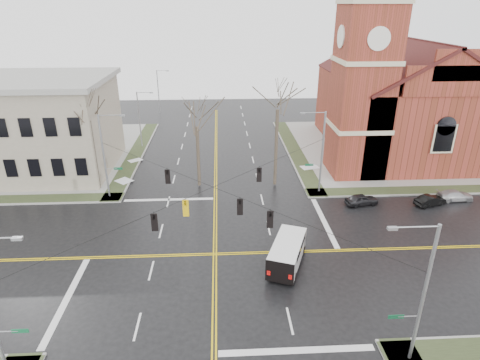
{
  "coord_description": "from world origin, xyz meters",
  "views": [
    {
      "loc": [
        0.64,
        -28.33,
        19.2
      ],
      "look_at": [
        2.42,
        6.0,
        4.1
      ],
      "focal_mm": 30.0,
      "sensor_mm": 36.0,
      "label": 1
    }
  ],
  "objects_px": {
    "cargo_van": "(288,250)",
    "tree_nw_near": "(197,123)",
    "church": "(398,91)",
    "parked_car_a": "(362,200)",
    "signal_pole_nw": "(105,154)",
    "streetlight_north_a": "(140,117)",
    "tree_nw_far": "(88,116)",
    "parked_car_b": "(430,200)",
    "streetlight_north_b": "(159,90)",
    "tree_ne": "(278,104)",
    "parked_car_c": "(455,195)",
    "signal_pole_ne": "(321,150)",
    "signal_pole_se": "(421,292)"
  },
  "relations": [
    {
      "from": "streetlight_north_a",
      "to": "parked_car_a",
      "type": "relative_size",
      "value": 2.31
    },
    {
      "from": "streetlight_north_a",
      "to": "parked_car_b",
      "type": "relative_size",
      "value": 2.37
    },
    {
      "from": "church",
      "to": "parked_car_a",
      "type": "height_order",
      "value": "church"
    },
    {
      "from": "signal_pole_ne",
      "to": "church",
      "type": "bearing_deg",
      "value": 44.66
    },
    {
      "from": "signal_pole_nw",
      "to": "signal_pole_ne",
      "type": "bearing_deg",
      "value": 0.0
    },
    {
      "from": "signal_pole_ne",
      "to": "parked_car_b",
      "type": "distance_m",
      "value": 12.37
    },
    {
      "from": "signal_pole_ne",
      "to": "tree_nw_near",
      "type": "distance_m",
      "value": 13.62
    },
    {
      "from": "parked_car_c",
      "to": "cargo_van",
      "type": "bearing_deg",
      "value": 114.77
    },
    {
      "from": "signal_pole_se",
      "to": "streetlight_north_b",
      "type": "relative_size",
      "value": 1.12
    },
    {
      "from": "tree_ne",
      "to": "tree_nw_far",
      "type": "bearing_deg",
      "value": -179.94
    },
    {
      "from": "parked_car_a",
      "to": "parked_car_c",
      "type": "distance_m",
      "value": 10.32
    },
    {
      "from": "cargo_van",
      "to": "parked_car_a",
      "type": "distance_m",
      "value": 13.66
    },
    {
      "from": "signal_pole_ne",
      "to": "tree_ne",
      "type": "height_order",
      "value": "tree_ne"
    },
    {
      "from": "tree_nw_near",
      "to": "tree_ne",
      "type": "distance_m",
      "value": 8.91
    },
    {
      "from": "signal_pole_se",
      "to": "streetlight_north_a",
      "type": "relative_size",
      "value": 1.12
    },
    {
      "from": "tree_nw_far",
      "to": "parked_car_b",
      "type": "bearing_deg",
      "value": -9.38
    },
    {
      "from": "church",
      "to": "signal_pole_ne",
      "type": "distance_m",
      "value": 19.22
    },
    {
      "from": "tree_nw_far",
      "to": "tree_nw_near",
      "type": "xyz_separation_m",
      "value": [
        11.3,
        0.2,
        -0.96
      ]
    },
    {
      "from": "signal_pole_nw",
      "to": "tree_nw_near",
      "type": "distance_m",
      "value": 10.08
    },
    {
      "from": "church",
      "to": "tree_nw_far",
      "type": "distance_m",
      "value": 39.52
    },
    {
      "from": "streetlight_north_a",
      "to": "cargo_van",
      "type": "bearing_deg",
      "value": -60.92
    },
    {
      "from": "signal_pole_nw",
      "to": "parked_car_a",
      "type": "relative_size",
      "value": 2.6
    },
    {
      "from": "parked_car_c",
      "to": "signal_pole_nw",
      "type": "bearing_deg",
      "value": 82.61
    },
    {
      "from": "streetlight_north_a",
      "to": "tree_nw_far",
      "type": "xyz_separation_m",
      "value": [
        -2.5,
        -14.37,
        4.01
      ]
    },
    {
      "from": "church",
      "to": "parked_car_c",
      "type": "bearing_deg",
      "value": -87.31
    },
    {
      "from": "signal_pole_nw",
      "to": "streetlight_north_a",
      "type": "height_order",
      "value": "signal_pole_nw"
    },
    {
      "from": "streetlight_north_a",
      "to": "cargo_van",
      "type": "xyz_separation_m",
      "value": [
        16.49,
        -29.65,
        -3.22
      ]
    },
    {
      "from": "parked_car_a",
      "to": "tree_ne",
      "type": "relative_size",
      "value": 0.26
    },
    {
      "from": "church",
      "to": "streetlight_north_a",
      "type": "distance_m",
      "value": 35.78
    },
    {
      "from": "church",
      "to": "parked_car_b",
      "type": "bearing_deg",
      "value": -98.35
    },
    {
      "from": "church",
      "to": "signal_pole_nw",
      "type": "height_order",
      "value": "church"
    },
    {
      "from": "signal_pole_se",
      "to": "parked_car_c",
      "type": "height_order",
      "value": "signal_pole_se"
    },
    {
      "from": "parked_car_c",
      "to": "signal_pole_ne",
      "type": "bearing_deg",
      "value": 76.07
    },
    {
      "from": "tree_nw_near",
      "to": "streetlight_north_b",
      "type": "bearing_deg",
      "value": 104.44
    },
    {
      "from": "parked_car_b",
      "to": "parked_car_a",
      "type": "bearing_deg",
      "value": 68.34
    },
    {
      "from": "parked_car_a",
      "to": "signal_pole_nw",
      "type": "bearing_deg",
      "value": 71.13
    },
    {
      "from": "parked_car_b",
      "to": "signal_pole_nw",
      "type": "bearing_deg",
      "value": 66.01
    },
    {
      "from": "church",
      "to": "parked_car_a",
      "type": "relative_size",
      "value": 7.96
    },
    {
      "from": "church",
      "to": "signal_pole_nw",
      "type": "xyz_separation_m",
      "value": [
        -36.09,
        -13.28,
        -3.48
      ]
    },
    {
      "from": "streetlight_north_a",
      "to": "cargo_van",
      "type": "height_order",
      "value": "streetlight_north_a"
    },
    {
      "from": "tree_nw_near",
      "to": "parked_car_b",
      "type": "bearing_deg",
      "value": -14.09
    },
    {
      "from": "cargo_van",
      "to": "parked_car_c",
      "type": "relative_size",
      "value": 1.54
    },
    {
      "from": "parked_car_a",
      "to": "parked_car_b",
      "type": "xyz_separation_m",
      "value": [
        7.06,
        -0.49,
        -0.03
      ]
    },
    {
      "from": "signal_pole_nw",
      "to": "cargo_van",
      "type": "bearing_deg",
      "value": -37.46
    },
    {
      "from": "streetlight_north_b",
      "to": "tree_nw_far",
      "type": "height_order",
      "value": "tree_nw_far"
    },
    {
      "from": "cargo_van",
      "to": "tree_nw_near",
      "type": "bearing_deg",
      "value": 137.22
    },
    {
      "from": "signal_pole_nw",
      "to": "parked_car_b",
      "type": "relative_size",
      "value": 2.67
    },
    {
      "from": "signal_pole_nw",
      "to": "tree_nw_near",
      "type": "bearing_deg",
      "value": 13.81
    },
    {
      "from": "streetlight_north_b",
      "to": "cargo_van",
      "type": "distance_m",
      "value": 52.41
    },
    {
      "from": "signal_pole_nw",
      "to": "tree_nw_far",
      "type": "bearing_deg",
      "value": 130.71
    }
  ]
}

